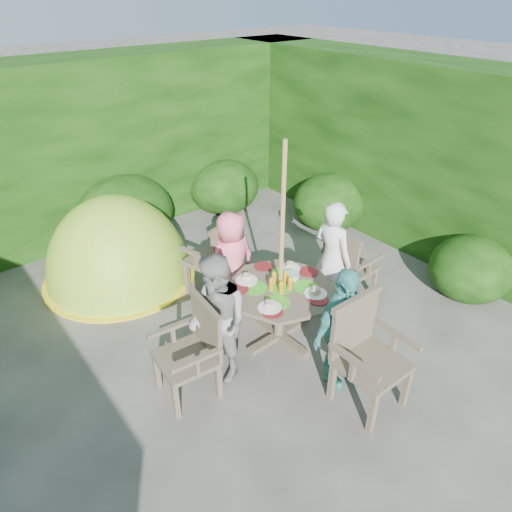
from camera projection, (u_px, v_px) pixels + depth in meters
ground at (222, 386)px, 4.40m from camera, size 60.00×60.00×0.00m
hedge_enclosure at (142, 222)px, 4.65m from camera, size 9.00×9.00×2.50m
patio_table at (280, 295)px, 4.72m from camera, size 1.19×1.19×0.80m
parasol_pole at (281, 251)px, 4.44m from camera, size 0.05×0.05×2.20m
garden_chair_right at (347, 264)px, 5.38m from camera, size 0.51×0.57×0.91m
garden_chair_left at (193, 349)px, 4.13m from camera, size 0.54×0.59×0.92m
garden_chair_back at (218, 256)px, 5.45m from camera, size 0.72×0.67×0.99m
garden_chair_front at (365, 352)px, 4.03m from camera, size 0.61×0.54×1.01m
child_right at (332, 259)px, 5.11m from camera, size 0.35×0.51×1.37m
child_left at (218, 320)px, 4.22m from camera, size 0.59×0.71×1.33m
child_back at (232, 261)px, 5.21m from camera, size 0.61×0.42×1.21m
child_front at (341, 328)px, 4.17m from camera, size 0.77×0.38×1.26m
dome_tent at (122, 277)px, 6.02m from camera, size 1.99×1.99×2.23m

